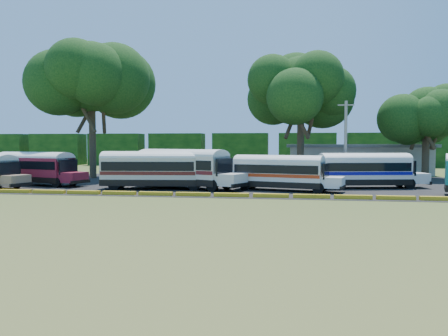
# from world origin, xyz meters

# --- Properties ---
(ground) EXTENTS (160.00, 160.00, 0.00)m
(ground) POSITION_xyz_m (0.00, 0.00, 0.00)
(ground) COLOR #38541C
(ground) RESTS_ON ground
(asphalt_strip) EXTENTS (64.00, 24.00, 0.02)m
(asphalt_strip) POSITION_xyz_m (1.00, 12.00, 0.01)
(asphalt_strip) COLOR black
(asphalt_strip) RESTS_ON ground
(curb) EXTENTS (53.70, 0.45, 0.30)m
(curb) POSITION_xyz_m (-0.00, 1.00, 0.15)
(curb) COLOR gold
(curb) RESTS_ON ground
(terminal_building) EXTENTS (19.00, 9.00, 4.00)m
(terminal_building) POSITION_xyz_m (18.00, 30.00, 2.03)
(terminal_building) COLOR #BCB5AC
(terminal_building) RESTS_ON ground
(treeline_backdrop) EXTENTS (130.00, 4.00, 6.00)m
(treeline_backdrop) POSITION_xyz_m (0.00, 48.00, 3.00)
(treeline_backdrop) COLOR black
(treeline_backdrop) RESTS_ON ground
(bus_red) EXTENTS (10.24, 5.11, 3.27)m
(bus_red) POSITION_xyz_m (-15.64, 7.61, 1.88)
(bus_red) COLOR black
(bus_red) RESTS_ON ground
(bus_cream_west) EXTENTS (10.57, 3.59, 3.41)m
(bus_cream_west) POSITION_xyz_m (-3.18, 5.61, 1.93)
(bus_cream_west) COLOR black
(bus_cream_west) RESTS_ON ground
(bus_cream_east) EXTENTS (10.98, 6.99, 3.57)m
(bus_cream_east) POSITION_xyz_m (-0.70, 7.00, 2.02)
(bus_cream_east) COLOR black
(bus_cream_east) RESTS_ON ground
(bus_white_red) EXTENTS (9.67, 4.67, 3.09)m
(bus_white_red) POSITION_xyz_m (8.14, 6.10, 1.75)
(bus_white_red) COLOR black
(bus_white_red) RESTS_ON ground
(bus_white_blue) EXTENTS (10.10, 4.32, 3.23)m
(bus_white_blue) POSITION_xyz_m (15.81, 9.33, 1.83)
(bus_white_blue) COLOR black
(bus_white_blue) RESTS_ON ground
(tree_west) EXTENTS (11.16, 11.16, 16.04)m
(tree_west) POSITION_xyz_m (-14.27, 17.09, 11.90)
(tree_west) COLOR #312318
(tree_west) RESTS_ON ground
(tree_center) EXTENTS (9.62, 9.62, 13.97)m
(tree_center) POSITION_xyz_m (10.12, 18.82, 10.38)
(tree_center) COLOR #312318
(tree_center) RESTS_ON ground
(tree_east) EXTENTS (7.60, 7.60, 10.61)m
(tree_east) POSITION_xyz_m (24.46, 21.45, 7.76)
(tree_east) COLOR #312318
(tree_east) RESTS_ON ground
(utility_pole) EXTENTS (1.60, 0.30, 8.29)m
(utility_pole) POSITION_xyz_m (14.35, 12.61, 4.26)
(utility_pole) COLOR gray
(utility_pole) RESTS_ON ground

